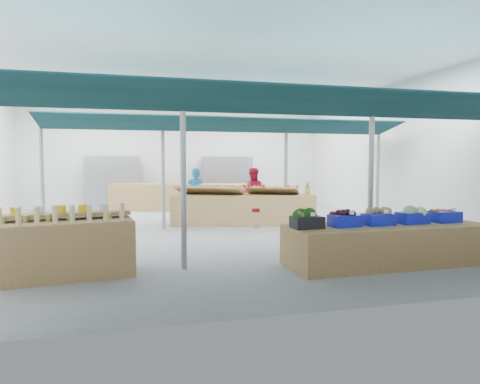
% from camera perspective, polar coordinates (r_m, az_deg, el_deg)
% --- Properties ---
extents(floor, '(13.00, 13.00, 0.00)m').
position_cam_1_polar(floor, '(11.42, -4.91, -5.08)').
color(floor, slate).
rests_on(floor, ground).
extents(hall, '(13.00, 13.00, 13.00)m').
position_cam_1_polar(hall, '(12.72, -6.06, 7.80)').
color(hall, silver).
rests_on(hall, ground).
extents(pole_grid, '(10.00, 4.60, 3.00)m').
position_cam_1_polar(pole_grid, '(9.73, 1.12, 4.08)').
color(pole_grid, gray).
rests_on(pole_grid, floor).
extents(awnings, '(9.50, 7.08, 0.30)m').
position_cam_1_polar(awnings, '(9.78, 1.13, 9.77)').
color(awnings, '#0B2D2F').
rests_on(awnings, pole_grid).
extents(back_shelving_left, '(2.00, 0.50, 2.00)m').
position_cam_1_polar(back_shelving_left, '(17.15, -16.57, 1.17)').
color(back_shelving_left, '#B23F33').
rests_on(back_shelving_left, floor).
extents(back_shelving_right, '(2.00, 0.50, 2.00)m').
position_cam_1_polar(back_shelving_right, '(17.57, -1.74, 1.39)').
color(back_shelving_right, '#B23F33').
rests_on(back_shelving_right, floor).
extents(bottle_shelf, '(2.08, 1.41, 1.16)m').
position_cam_1_polar(bottle_shelf, '(7.31, -22.00, -6.73)').
color(bottle_shelf, brown).
rests_on(bottle_shelf, floor).
extents(veg_counter, '(3.62, 1.27, 0.70)m').
position_cam_1_polar(veg_counter, '(8.04, 19.04, -6.60)').
color(veg_counter, brown).
rests_on(veg_counter, floor).
extents(fruit_counter, '(4.18, 1.94, 0.87)m').
position_cam_1_polar(fruit_counter, '(12.33, 0.41, -2.35)').
color(fruit_counter, brown).
rests_on(fruit_counter, floor).
extents(far_counter, '(5.57, 2.92, 0.99)m').
position_cam_1_polar(far_counter, '(16.05, -7.26, -0.68)').
color(far_counter, brown).
rests_on(far_counter, floor).
extents(vendor_left, '(0.67, 0.52, 1.63)m').
position_cam_1_polar(vendor_left, '(13.12, -5.90, -0.32)').
color(vendor_left, '#1A69AC').
rests_on(vendor_left, floor).
extents(vendor_right, '(0.92, 0.79, 1.63)m').
position_cam_1_polar(vendor_right, '(13.51, 1.67, -0.18)').
color(vendor_right, '#B51636').
rests_on(vendor_right, floor).
extents(crate_broccoli, '(0.51, 0.41, 0.35)m').
position_cam_1_polar(crate_broccoli, '(7.20, 8.93, -3.55)').
color(crate_broccoli, black).
rests_on(crate_broccoli, veg_counter).
extents(crate_beets, '(0.51, 0.41, 0.29)m').
position_cam_1_polar(crate_beets, '(7.52, 13.79, -3.49)').
color(crate_beets, '#111CBE').
rests_on(crate_beets, veg_counter).
extents(crate_celeriac, '(0.51, 0.41, 0.31)m').
position_cam_1_polar(crate_celeriac, '(7.86, 17.93, -3.17)').
color(crate_celeriac, '#111CBE').
rests_on(crate_celeriac, veg_counter).
extents(crate_cabbage, '(0.51, 0.41, 0.35)m').
position_cam_1_polar(crate_cabbage, '(8.26, 21.98, -2.83)').
color(crate_cabbage, '#111CBE').
rests_on(crate_cabbage, veg_counter).
extents(crate_carrots, '(0.51, 0.41, 0.29)m').
position_cam_1_polar(crate_carrots, '(8.71, 25.63, -2.90)').
color(crate_carrots, '#111CBE').
rests_on(crate_carrots, veg_counter).
extents(sparrow, '(0.12, 0.09, 0.11)m').
position_cam_1_polar(sparrow, '(7.01, 8.17, -3.01)').
color(sparrow, brown).
rests_on(sparrow, crate_broccoli).
extents(pole_ribbon, '(0.12, 0.12, 0.28)m').
position_cam_1_polar(pole_ribbon, '(6.22, 2.14, -2.63)').
color(pole_ribbon, red).
rests_on(pole_ribbon, pole_grid).
extents(apple_heap_yellow, '(2.00, 1.52, 0.27)m').
position_cam_1_polar(apple_heap_yellow, '(12.20, -4.14, 0.42)').
color(apple_heap_yellow, '#997247').
rests_on(apple_heap_yellow, fruit_counter).
extents(apple_heap_red, '(1.65, 1.33, 0.27)m').
position_cam_1_polar(apple_heap_red, '(12.21, 4.28, 0.42)').
color(apple_heap_red, '#997247').
rests_on(apple_heap_red, fruit_counter).
extents(pineapple, '(0.14, 0.14, 0.39)m').
position_cam_1_polar(pineapple, '(12.33, 8.99, 0.49)').
color(pineapple, '#8C6019').
rests_on(pineapple, fruit_counter).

